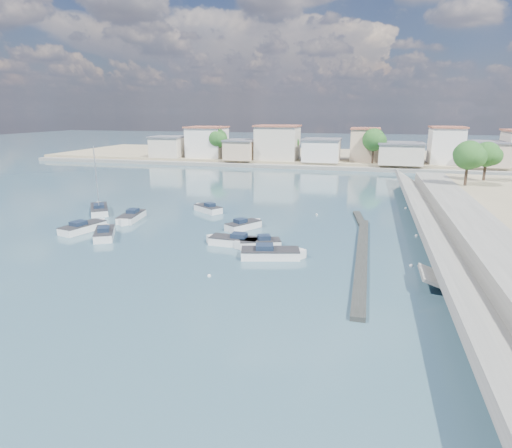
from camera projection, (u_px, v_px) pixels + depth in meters
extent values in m
plane|color=#2C4958|center=(321.00, 194.00, 69.22)|extent=(400.00, 400.00, 0.00)
cube|color=slate|center=(492.00, 248.00, 39.22)|extent=(5.00, 90.00, 1.80)
cube|color=slate|center=(441.00, 244.00, 40.28)|extent=(4.17, 90.00, 2.86)
cube|color=slate|center=(456.00, 286.00, 32.02)|extent=(5.31, 3.50, 1.94)
cube|color=black|center=(362.00, 255.00, 39.40)|extent=(1.00, 26.00, 0.35)
cube|color=black|center=(360.00, 219.00, 52.63)|extent=(2.00, 8.05, 0.30)
cube|color=gray|center=(342.00, 158.00, 117.69)|extent=(160.00, 40.00, 1.40)
cube|color=slate|center=(336.00, 168.00, 98.12)|extent=(160.00, 2.50, 0.80)
cube|color=beige|center=(169.00, 147.00, 112.63)|extent=(8.00, 8.00, 5.00)
cube|color=#595960|center=(169.00, 137.00, 111.95)|extent=(8.48, 8.48, 0.35)
cube|color=silver|center=(207.00, 142.00, 111.75)|extent=(9.00, 9.00, 7.50)
cube|color=#99513D|center=(207.00, 127.00, 110.74)|extent=(9.54, 9.54, 0.35)
cube|color=#C9AA8A|center=(241.00, 150.00, 106.88)|extent=(7.00, 8.00, 4.50)
cube|color=#595960|center=(241.00, 140.00, 106.26)|extent=(7.42, 8.48, 0.35)
cube|color=beige|center=(278.00, 143.00, 106.11)|extent=(10.00, 9.00, 8.00)
cube|color=#99513D|center=(278.00, 126.00, 105.05)|extent=(10.60, 9.54, 0.35)
cube|color=silver|center=(321.00, 150.00, 102.88)|extent=(8.50, 8.50, 5.00)
cube|color=#595960|center=(322.00, 139.00, 102.20)|extent=(9.01, 9.01, 0.35)
cube|color=#C9AA8A|center=(365.00, 145.00, 102.93)|extent=(6.50, 7.50, 7.50)
cube|color=#99513D|center=(366.00, 128.00, 101.93)|extent=(6.89, 7.95, 0.35)
cube|color=beige|center=(400.00, 154.00, 97.62)|extent=(9.50, 9.00, 4.50)
cube|color=#595960|center=(401.00, 143.00, 97.00)|extent=(10.07, 9.54, 0.35)
cube|color=silver|center=(446.00, 146.00, 97.54)|extent=(7.00, 8.00, 8.00)
cube|color=#99513D|center=(448.00, 127.00, 96.47)|extent=(7.42, 8.48, 0.35)
cube|color=#C9AA8A|center=(485.00, 154.00, 94.10)|extent=(8.00, 9.00, 5.00)
cube|color=#595960|center=(487.00, 142.00, 93.42)|extent=(8.48, 9.54, 0.35)
cylinder|color=#38281E|center=(218.00, 152.00, 108.49)|extent=(0.44, 0.44, 3.38)
sphere|color=#214A18|center=(218.00, 138.00, 107.64)|extent=(4.80, 4.80, 4.80)
sphere|color=#214A18|center=(220.00, 140.00, 106.91)|extent=(3.60, 3.60, 3.60)
sphere|color=#214A18|center=(216.00, 138.00, 108.20)|extent=(3.30, 3.30, 3.30)
cylinder|color=#38281E|center=(290.00, 153.00, 106.97)|extent=(0.44, 0.44, 2.93)
sphere|color=#214A18|center=(290.00, 142.00, 106.23)|extent=(4.16, 4.16, 4.16)
sphere|color=#214A18|center=(293.00, 143.00, 105.60)|extent=(3.12, 3.12, 3.12)
sphere|color=#214A18|center=(288.00, 141.00, 106.72)|extent=(2.86, 2.86, 2.86)
cylinder|color=#38281E|center=(373.00, 155.00, 98.26)|extent=(0.44, 0.44, 3.60)
sphere|color=#214A18|center=(374.00, 140.00, 97.35)|extent=(5.12, 5.12, 5.12)
sphere|color=#214A18|center=(378.00, 141.00, 96.58)|extent=(3.84, 3.84, 3.84)
sphere|color=#214A18|center=(370.00, 139.00, 97.96)|extent=(3.52, 3.52, 3.52)
cylinder|color=#38281E|center=(445.00, 157.00, 97.22)|extent=(0.44, 0.44, 3.15)
sphere|color=#214A18|center=(447.00, 143.00, 96.43)|extent=(4.48, 4.48, 4.48)
sphere|color=#214A18|center=(451.00, 144.00, 95.75)|extent=(3.36, 3.36, 3.36)
sphere|color=#214A18|center=(443.00, 142.00, 96.96)|extent=(3.08, 3.08, 3.08)
cylinder|color=#38281E|center=(466.00, 175.00, 66.74)|extent=(0.44, 0.44, 3.15)
sphere|color=#214A18|center=(469.00, 155.00, 65.94)|extent=(4.48, 4.48, 4.48)
sphere|color=#214A18|center=(475.00, 157.00, 65.27)|extent=(3.36, 3.36, 3.36)
sphere|color=#214A18|center=(463.00, 154.00, 66.47)|extent=(3.08, 3.08, 3.08)
cylinder|color=#38281E|center=(485.00, 172.00, 71.40)|extent=(0.44, 0.44, 2.93)
sphere|color=#214A18|center=(487.00, 154.00, 70.66)|extent=(4.16, 4.16, 4.16)
sphere|color=#214A18|center=(493.00, 156.00, 70.04)|extent=(3.12, 3.12, 3.12)
sphere|color=#214A18|center=(482.00, 153.00, 71.15)|extent=(2.86, 2.86, 2.86)
cube|color=white|center=(105.00, 235.00, 45.52)|extent=(3.90, 5.04, 1.00)
cube|color=white|center=(106.00, 230.00, 47.42)|extent=(1.62, 1.62, 1.00)
cube|color=#262628|center=(104.00, 230.00, 45.39)|extent=(3.94, 5.05, 0.08)
cube|color=#182438|center=(104.00, 229.00, 44.89)|extent=(1.69, 1.80, 0.48)
cube|color=white|center=(243.00, 226.00, 48.82)|extent=(3.72, 4.45, 1.00)
cube|color=white|center=(255.00, 224.00, 49.99)|extent=(1.42, 1.42, 1.00)
cube|color=#262628|center=(243.00, 222.00, 48.70)|extent=(3.75, 4.47, 0.08)
cube|color=#182438|center=(240.00, 221.00, 48.36)|extent=(1.57, 1.63, 0.48)
cube|color=white|center=(234.00, 242.00, 42.97)|extent=(5.03, 2.12, 1.00)
cube|color=white|center=(215.00, 240.00, 43.59)|extent=(1.87, 1.87, 1.00)
cube|color=#262628|center=(234.00, 237.00, 42.84)|extent=(5.03, 2.16, 0.08)
cube|color=#182438|center=(239.00, 236.00, 42.64)|extent=(1.54, 1.24, 0.48)
cube|color=white|center=(260.00, 245.00, 42.12)|extent=(4.33, 3.01, 1.00)
cube|color=white|center=(243.00, 245.00, 41.92)|extent=(1.52, 1.52, 1.00)
cube|color=#262628|center=(260.00, 240.00, 42.00)|extent=(4.34, 3.04, 0.08)
cube|color=#182438|center=(264.00, 237.00, 41.98)|extent=(1.49, 1.39, 0.48)
cube|color=white|center=(83.00, 229.00, 47.92)|extent=(3.22, 5.44, 1.00)
cube|color=white|center=(98.00, 224.00, 49.77)|extent=(1.96, 1.96, 1.00)
cube|color=#262628|center=(82.00, 224.00, 47.79)|extent=(3.26, 5.45, 0.08)
cube|color=#182438|center=(78.00, 223.00, 47.30)|extent=(1.59, 1.79, 0.48)
cube|color=white|center=(208.00, 210.00, 57.21)|extent=(4.53, 3.86, 1.00)
cube|color=white|center=(200.00, 207.00, 58.55)|extent=(1.42, 1.42, 1.00)
cube|color=#262628|center=(208.00, 206.00, 57.08)|extent=(4.55, 3.89, 0.08)
cube|color=#182438|center=(210.00, 205.00, 56.71)|extent=(1.67, 1.61, 0.48)
cube|color=white|center=(132.00, 218.00, 52.87)|extent=(2.64, 5.30, 1.00)
cube|color=white|center=(124.00, 222.00, 50.77)|extent=(1.90, 1.90, 1.00)
cube|color=#262628|center=(131.00, 214.00, 52.75)|extent=(2.67, 5.30, 0.08)
cube|color=#182438|center=(133.00, 211.00, 53.17)|extent=(1.40, 1.68, 0.48)
cube|color=white|center=(270.00, 255.00, 39.21)|extent=(5.66, 3.33, 1.00)
cube|color=white|center=(295.00, 255.00, 39.20)|extent=(2.02, 2.02, 1.00)
cube|color=#262628|center=(270.00, 250.00, 39.09)|extent=(5.67, 3.37, 0.08)
cube|color=#182438|center=(265.00, 247.00, 39.03)|extent=(1.86, 1.64, 0.48)
cube|color=white|center=(99.00, 210.00, 56.77)|extent=(5.21, 6.20, 1.00)
cube|color=white|center=(99.00, 206.00, 59.21)|extent=(1.67, 1.67, 1.00)
cube|color=#262628|center=(99.00, 207.00, 56.64)|extent=(5.24, 6.22, 0.08)
cube|color=#182438|center=(99.00, 206.00, 56.02)|extent=(2.10, 2.24, 0.48)
cylinder|color=silver|center=(96.00, 177.00, 55.62)|extent=(0.12, 0.12, 8.00)
cylinder|color=silver|center=(99.00, 203.00, 55.37)|extent=(1.45, 2.01, 0.08)
sphere|color=white|center=(298.00, 260.00, 38.58)|extent=(0.31, 0.31, 0.31)
sphere|color=white|center=(411.00, 266.00, 37.13)|extent=(0.31, 0.31, 0.31)
sphere|color=white|center=(209.00, 276.00, 34.82)|extent=(0.31, 0.31, 0.31)
sphere|color=white|center=(416.00, 236.00, 46.06)|extent=(0.31, 0.31, 0.31)
sphere|color=white|center=(317.00, 215.00, 55.46)|extent=(0.31, 0.31, 0.31)
sphere|color=white|center=(406.00, 208.00, 59.19)|extent=(0.31, 0.31, 0.31)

